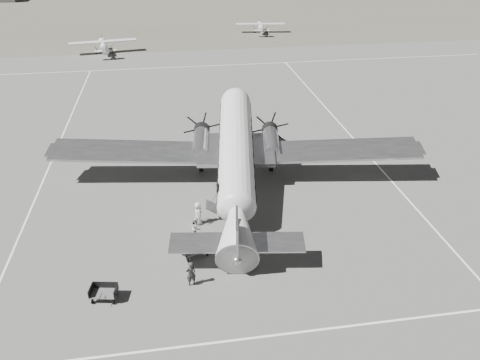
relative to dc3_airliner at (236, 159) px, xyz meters
name	(u,v)px	position (x,y,z in m)	size (l,w,h in m)	color
ground	(259,200)	(1.62, -1.64, -3.04)	(260.00, 260.00, 0.00)	slate
taxi_line_near	(307,331)	(1.62, -15.64, -3.03)	(60.00, 0.15, 0.01)	white
taxi_line_right	(398,188)	(13.62, -1.64, -3.03)	(0.15, 80.00, 0.01)	white
taxi_line_left	(52,160)	(-16.38, 8.36, -3.03)	(0.15, 60.00, 0.01)	white
taxi_line_horizon	(210,66)	(1.62, 38.36, -3.03)	(90.00, 0.15, 0.01)	white
grass_infield	(189,7)	(1.62, 93.36, -3.04)	(260.00, 90.00, 0.01)	#58564A
dc3_airliner	(236,159)	(0.00, 0.00, 0.00)	(31.92, 22.15, 6.08)	silver
light_plane_left	(104,47)	(-15.23, 48.51, -1.89)	(11.11, 9.02, 2.31)	silver
light_plane_right	(261,28)	(13.89, 60.32, -2.02)	(9.82, 7.97, 2.04)	silver
baggage_cart_near	(195,249)	(-4.03, -7.98, -2.52)	(1.84, 1.30, 1.04)	#515151
baggage_cart_far	(104,293)	(-9.68, -11.31, -2.57)	(1.65, 1.16, 0.93)	#515151
ground_crew	(191,273)	(-4.44, -10.83, -2.17)	(0.64, 0.42, 1.75)	#2B2B2B
ramp_agent	(196,228)	(-3.74, -5.96, -2.19)	(0.83, 0.65, 1.71)	#B9B9B6
passenger	(198,213)	(-3.49, -4.21, -2.14)	(0.88, 0.57, 1.80)	silver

